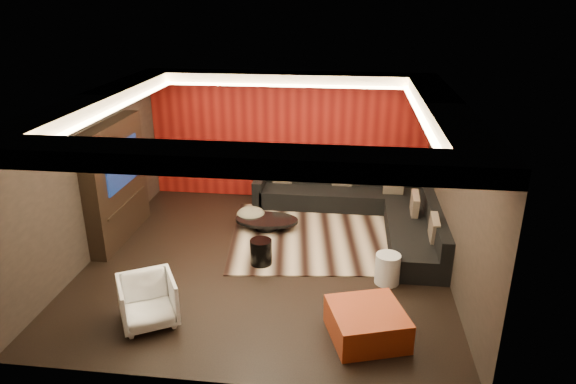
# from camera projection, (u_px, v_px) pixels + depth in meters

# --- Properties ---
(floor) EXTENTS (6.00, 6.00, 0.02)m
(floor) POSITION_uv_depth(u_px,v_px,m) (267.00, 261.00, 8.85)
(floor) COLOR black
(floor) RESTS_ON ground
(ceiling) EXTENTS (6.00, 6.00, 0.02)m
(ceiling) POSITION_uv_depth(u_px,v_px,m) (264.00, 98.00, 7.82)
(ceiling) COLOR silver
(ceiling) RESTS_ON ground
(wall_back) EXTENTS (6.00, 0.02, 2.80)m
(wall_back) POSITION_uv_depth(u_px,v_px,m) (288.00, 136.00, 11.11)
(wall_back) COLOR black
(wall_back) RESTS_ON ground
(wall_left) EXTENTS (0.02, 6.00, 2.80)m
(wall_left) POSITION_uv_depth(u_px,v_px,m) (90.00, 177.00, 8.67)
(wall_left) COLOR black
(wall_left) RESTS_ON ground
(wall_right) EXTENTS (0.02, 6.00, 2.80)m
(wall_right) POSITION_uv_depth(u_px,v_px,m) (456.00, 193.00, 7.99)
(wall_right) COLOR black
(wall_right) RESTS_ON ground
(red_feature_wall) EXTENTS (5.98, 0.05, 2.78)m
(red_feature_wall) POSITION_uv_depth(u_px,v_px,m) (288.00, 137.00, 11.08)
(red_feature_wall) COLOR #6B0C0A
(red_feature_wall) RESTS_ON ground
(soffit_back) EXTENTS (6.00, 0.60, 0.22)m
(soffit_back) POSITION_uv_depth(u_px,v_px,m) (286.00, 78.00, 10.36)
(soffit_back) COLOR silver
(soffit_back) RESTS_ON ground
(soffit_front) EXTENTS (6.00, 0.60, 0.22)m
(soffit_front) POSITION_uv_depth(u_px,v_px,m) (221.00, 159.00, 5.37)
(soffit_front) COLOR silver
(soffit_front) RESTS_ON ground
(soffit_left) EXTENTS (0.60, 4.80, 0.22)m
(soffit_left) POSITION_uv_depth(u_px,v_px,m) (97.00, 102.00, 8.17)
(soffit_left) COLOR silver
(soffit_left) RESTS_ON ground
(soffit_right) EXTENTS (0.60, 4.80, 0.22)m
(soffit_right) POSITION_uv_depth(u_px,v_px,m) (444.00, 110.00, 7.55)
(soffit_right) COLOR silver
(soffit_right) RESTS_ON ground
(cove_back) EXTENTS (4.80, 0.08, 0.04)m
(cove_back) POSITION_uv_depth(u_px,v_px,m) (284.00, 86.00, 10.08)
(cove_back) COLOR #FFD899
(cove_back) RESTS_ON ground
(cove_front) EXTENTS (4.80, 0.08, 0.04)m
(cove_front) POSITION_uv_depth(u_px,v_px,m) (229.00, 157.00, 5.71)
(cove_front) COLOR #FFD899
(cove_front) RESTS_ON ground
(cove_left) EXTENTS (0.08, 4.80, 0.04)m
(cove_left) POSITION_uv_depth(u_px,v_px,m) (118.00, 108.00, 8.16)
(cove_left) COLOR #FFD899
(cove_left) RESTS_ON ground
(cove_right) EXTENTS (0.08, 4.80, 0.04)m
(cove_right) POSITION_uv_depth(u_px,v_px,m) (420.00, 116.00, 7.63)
(cove_right) COLOR #FFD899
(cove_right) RESTS_ON ground
(tv_surround) EXTENTS (0.30, 2.00, 2.20)m
(tv_surround) POSITION_uv_depth(u_px,v_px,m) (116.00, 182.00, 9.32)
(tv_surround) COLOR black
(tv_surround) RESTS_ON ground
(tv_screen) EXTENTS (0.04, 1.30, 0.80)m
(tv_screen) POSITION_uv_depth(u_px,v_px,m) (122.00, 164.00, 9.17)
(tv_screen) COLOR black
(tv_screen) RESTS_ON ground
(tv_shelf) EXTENTS (0.04, 1.60, 0.04)m
(tv_shelf) POSITION_uv_depth(u_px,v_px,m) (127.00, 202.00, 9.45)
(tv_shelf) COLOR black
(tv_shelf) RESTS_ON ground
(rug) EXTENTS (4.31, 3.43, 0.02)m
(rug) POSITION_uv_depth(u_px,v_px,m) (338.00, 235.00, 9.73)
(rug) COLOR tan
(rug) RESTS_ON floor
(coffee_table) EXTENTS (1.23, 1.23, 0.21)m
(coffee_table) POSITION_uv_depth(u_px,v_px,m) (267.00, 223.00, 9.96)
(coffee_table) COLOR black
(coffee_table) RESTS_ON rug
(drum_stool) EXTENTS (0.41, 0.41, 0.43)m
(drum_stool) POSITION_uv_depth(u_px,v_px,m) (261.00, 252.00, 8.63)
(drum_stool) COLOR black
(drum_stool) RESTS_ON rug
(striped_pouf) EXTENTS (0.58, 0.58, 0.32)m
(striped_pouf) POSITION_uv_depth(u_px,v_px,m) (251.00, 215.00, 10.19)
(striped_pouf) COLOR beige
(striped_pouf) RESTS_ON rug
(white_side_table) EXTENTS (0.46, 0.46, 0.49)m
(white_side_table) POSITION_uv_depth(u_px,v_px,m) (387.00, 269.00, 8.09)
(white_side_table) COLOR silver
(white_side_table) RESTS_ON floor
(orange_ottoman) EXTENTS (1.19, 1.19, 0.42)m
(orange_ottoman) POSITION_uv_depth(u_px,v_px,m) (367.00, 323.00, 6.82)
(orange_ottoman) COLOR #8F3F12
(orange_ottoman) RESTS_ON floor
(armchair) EXTENTS (1.01, 1.02, 0.69)m
(armchair) POSITION_uv_depth(u_px,v_px,m) (148.00, 301.00, 7.07)
(armchair) COLOR white
(armchair) RESTS_ON floor
(sectional_sofa) EXTENTS (3.65, 3.50, 0.75)m
(sectional_sofa) POSITION_uv_depth(u_px,v_px,m) (367.00, 209.00, 10.27)
(sectional_sofa) COLOR black
(sectional_sofa) RESTS_ON floor
(throw_pillows) EXTENTS (3.16, 2.78, 0.50)m
(throw_pillows) POSITION_uv_depth(u_px,v_px,m) (369.00, 192.00, 10.18)
(throw_pillows) COLOR #C1A78E
(throw_pillows) RESTS_ON sectional_sofa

